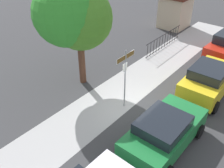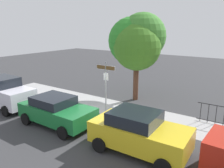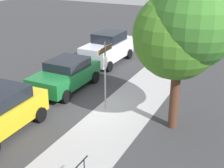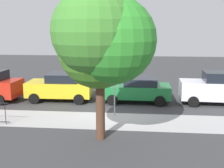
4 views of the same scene
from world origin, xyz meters
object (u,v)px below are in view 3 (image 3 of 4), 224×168
Objects in this scene: street_sign at (105,64)px; car_green at (66,74)px; shade_tree at (188,27)px; car_white at (108,48)px.

car_green is (-1.14, -2.87, -1.33)m from street_sign.
shade_tree is at bearing 87.24° from street_sign.
shade_tree is 7.27m from car_green.
street_sign reaches higher than car_white.
shade_tree is 1.46× the size of car_green.
shade_tree is (0.17, 3.48, 1.97)m from street_sign.
shade_tree reaches higher than car_white.
street_sign is at bearing 68.68° from car_green.
car_green is (4.80, -0.01, -0.18)m from car_white.
shade_tree is 9.34m from car_white.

